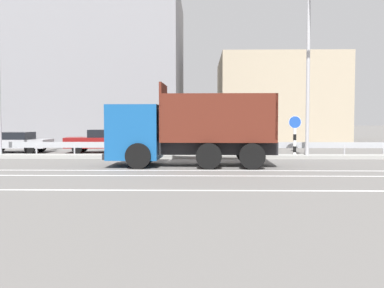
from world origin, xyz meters
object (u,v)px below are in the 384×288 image
Objects in this scene: dump_truck at (170,135)px; parked_car_4 at (103,141)px; parked_car_3 at (15,142)px; parked_car_5 at (190,141)px; median_road_sign at (295,137)px; street_lamp_2 at (309,63)px.

dump_truck is 9.09m from parked_car_4.
dump_truck is 1.68× the size of parked_car_3.
parked_car_4 reaches higher than parked_car_5.
parked_car_4 is at bearing 160.13° from median_road_sign.
parked_car_5 is at bearing -90.77° from parked_car_4.
parked_car_4 is (-10.74, 3.88, -0.41)m from median_road_sign.
median_road_sign is 0.45× the size of parked_car_5.
dump_truck is 1.48× the size of parked_car_5.
dump_truck is at bearing -152.24° from parked_car_4.
dump_truck is 8.39m from street_lamp_2.
median_road_sign is (6.14, 3.93, -0.20)m from dump_truck.
street_lamp_2 is 2.00× the size of parked_car_3.
street_lamp_2 is (0.60, -0.36, 3.69)m from median_road_sign.
street_lamp_2 is at bearing -31.08° from median_road_sign.
parked_car_3 is at bearing 53.25° from dump_truck.
parked_car_5 is at bearing 143.86° from street_lamp_2.
parked_car_3 is (-16.73, 4.22, -4.16)m from street_lamp_2.
street_lamp_2 is 1.92× the size of parked_car_4.
street_lamp_2 is at bearing -60.84° from dump_truck.
parked_car_3 is 0.96× the size of parked_car_4.
parked_car_5 is at bearing -3.66° from dump_truck.
street_lamp_2 is 1.76× the size of parked_car_5.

